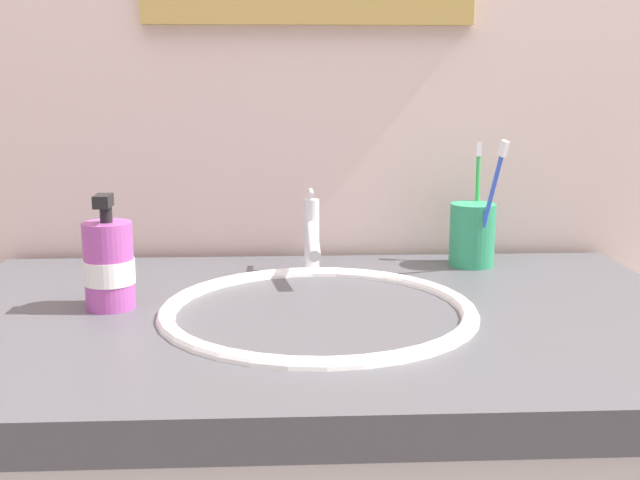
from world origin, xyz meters
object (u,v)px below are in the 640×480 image
faucet (315,236)px  toothbrush_green (477,193)px  toothbrush_blue (491,197)px  soap_dispenser (109,265)px  toothbrush_cup (472,235)px

faucet → toothbrush_green: 0.29m
toothbrush_blue → soap_dispenser: toothbrush_blue is taller
faucet → toothbrush_cup: size_ratio=1.55×
faucet → toothbrush_cup: bearing=11.3°
faucet → soap_dispenser: size_ratio=1.02×
faucet → toothbrush_cup: (0.26, 0.05, -0.01)m
faucet → toothbrush_blue: (0.27, 0.01, 0.06)m
toothbrush_blue → toothbrush_green: 0.07m
faucet → toothbrush_blue: 0.28m
toothbrush_green → soap_dispenser: toothbrush_green is taller
faucet → toothbrush_green: toothbrush_green is taller
toothbrush_cup → toothbrush_blue: 0.08m
toothbrush_cup → soap_dispenser: size_ratio=0.66×
faucet → toothbrush_blue: toothbrush_blue is taller
faucet → soap_dispenser: 0.32m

